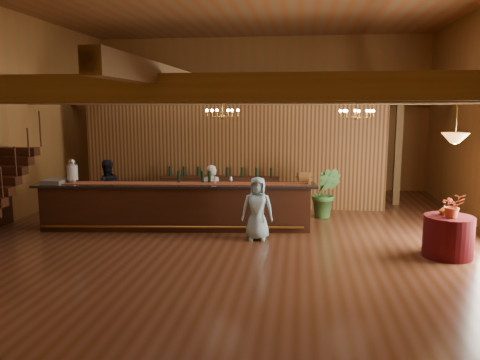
# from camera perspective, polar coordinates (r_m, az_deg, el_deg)

# --- Properties ---
(floor) EXTENTS (14.00, 14.00, 0.00)m
(floor) POSITION_cam_1_polar(r_m,az_deg,el_deg) (10.83, -1.06, -7.17)
(floor) COLOR brown
(floor) RESTS_ON ground
(wall_back) EXTENTS (12.00, 0.10, 5.50)m
(wall_back) POSITION_cam_1_polar(r_m,az_deg,el_deg) (17.37, 2.36, 8.07)
(wall_back) COLOR #A16632
(wall_back) RESTS_ON floor
(wall_front) EXTENTS (12.00, 0.10, 5.50)m
(wall_front) POSITION_cam_1_polar(r_m,az_deg,el_deg) (3.65, -17.72, 4.55)
(wall_front) COLOR #A16632
(wall_front) RESTS_ON floor
(beam_grid) EXTENTS (11.90, 13.90, 0.39)m
(beam_grid) POSITION_cam_1_polar(r_m,az_deg,el_deg) (10.92, -0.71, 10.17)
(beam_grid) COLOR brown
(beam_grid) RESTS_ON wall_left
(support_posts) EXTENTS (9.20, 10.20, 3.20)m
(support_posts) POSITION_cam_1_polar(r_m,az_deg,el_deg) (10.02, -1.51, 0.86)
(support_posts) COLOR brown
(support_posts) RESTS_ON floor
(partition_wall) EXTENTS (9.00, 0.18, 3.10)m
(partition_wall) POSITION_cam_1_polar(r_m,az_deg,el_deg) (14.02, -0.98, 2.96)
(partition_wall) COLOR brown
(partition_wall) RESTS_ON floor
(backroom_boxes) EXTENTS (4.10, 0.60, 1.10)m
(backroom_boxes) POSITION_cam_1_polar(r_m,az_deg,el_deg) (16.09, 0.80, 0.07)
(backroom_boxes) COLOR #381A10
(backroom_boxes) RESTS_ON floor
(tasting_bar) EXTENTS (6.91, 1.60, 1.16)m
(tasting_bar) POSITION_cam_1_polar(r_m,az_deg,el_deg) (11.66, -7.79, -3.16)
(tasting_bar) COLOR #381A10
(tasting_bar) RESTS_ON floor
(beverage_dispenser) EXTENTS (0.26, 0.26, 0.60)m
(beverage_dispenser) POSITION_cam_1_polar(r_m,az_deg,el_deg) (12.23, -19.77, 1.00)
(beverage_dispenser) COLOR silver
(beverage_dispenser) RESTS_ON tasting_bar
(glass_rack_tray) EXTENTS (0.50, 0.50, 0.10)m
(glass_rack_tray) POSITION_cam_1_polar(r_m,az_deg,el_deg) (12.32, -21.70, -0.17)
(glass_rack_tray) COLOR gray
(glass_rack_tray) RESTS_ON tasting_bar
(raffle_drum) EXTENTS (0.34, 0.24, 0.30)m
(raffle_drum) POSITION_cam_1_polar(r_m,az_deg,el_deg) (11.40, 7.79, 0.34)
(raffle_drum) COLOR #A36F2A
(raffle_drum) RESTS_ON tasting_bar
(bar_bottle_0) EXTENTS (0.07, 0.07, 0.30)m
(bar_bottle_0) POSITION_cam_1_polar(r_m,az_deg,el_deg) (11.65, -7.47, 0.40)
(bar_bottle_0) COLOR black
(bar_bottle_0) RESTS_ON tasting_bar
(bar_bottle_1) EXTENTS (0.07, 0.07, 0.30)m
(bar_bottle_1) POSITION_cam_1_polar(r_m,az_deg,el_deg) (11.57, -4.59, 0.39)
(bar_bottle_1) COLOR black
(bar_bottle_1) RESTS_ON tasting_bar
(bar_bottle_2) EXTENTS (0.07, 0.07, 0.30)m
(bar_bottle_2) POSITION_cam_1_polar(r_m,az_deg,el_deg) (11.56, -3.75, 0.39)
(bar_bottle_2) COLOR black
(bar_bottle_2) RESTS_ON tasting_bar
(backbar_shelf) EXTENTS (3.48, 1.05, 0.97)m
(backbar_shelf) POSITION_cam_1_polar(r_m,az_deg,el_deg) (13.90, -2.44, -1.54)
(backbar_shelf) COLOR #381A10
(backbar_shelf) RESTS_ON floor
(round_table) EXTENTS (0.97, 0.97, 0.84)m
(round_table) POSITION_cam_1_polar(r_m,az_deg,el_deg) (10.36, 24.03, -6.32)
(round_table) COLOR #460A14
(round_table) RESTS_ON floor
(chandelier_left) EXTENTS (0.80, 0.80, 0.49)m
(chandelier_left) POSITION_cam_1_polar(r_m,az_deg,el_deg) (11.43, -2.17, 8.21)
(chandelier_left) COLOR #C38A35
(chandelier_left) RESTS_ON beam_grid
(chandelier_right) EXTENTS (0.80, 0.80, 0.50)m
(chandelier_right) POSITION_cam_1_polar(r_m,az_deg,el_deg) (11.45, 14.05, 7.90)
(chandelier_right) COLOR #C38A35
(chandelier_right) RESTS_ON beam_grid
(pendant_lamp) EXTENTS (0.52, 0.52, 0.90)m
(pendant_lamp) POSITION_cam_1_polar(r_m,az_deg,el_deg) (10.05, 24.75, 4.68)
(pendant_lamp) COLOR #C38A35
(pendant_lamp) RESTS_ON beam_grid
(bartender) EXTENTS (0.60, 0.44, 1.52)m
(bartender) POSITION_cam_1_polar(r_m,az_deg,el_deg) (12.17, -3.52, -1.71)
(bartender) COLOR white
(bartender) RESTS_ON floor
(staff_second) EXTENTS (0.98, 0.91, 1.60)m
(staff_second) POSITION_cam_1_polar(r_m,az_deg,el_deg) (13.12, -15.91, -1.10)
(staff_second) COLOR black
(staff_second) RESTS_ON floor
(guest) EXTENTS (0.73, 0.50, 1.45)m
(guest) POSITION_cam_1_polar(r_m,az_deg,el_deg) (10.60, 2.12, -3.50)
(guest) COLOR #A3D7E9
(guest) RESTS_ON floor
(floor_plant) EXTENTS (0.88, 0.77, 1.38)m
(floor_plant) POSITION_cam_1_polar(r_m,az_deg,el_deg) (12.91, 10.40, -1.55)
(floor_plant) COLOR #3A6E2E
(floor_plant) RESTS_ON floor
(table_flowers) EXTENTS (0.49, 0.44, 0.49)m
(table_flowers) POSITION_cam_1_polar(r_m,az_deg,el_deg) (10.10, 24.49, -2.85)
(table_flowers) COLOR #C24D2A
(table_flowers) RESTS_ON round_table
(table_vase) EXTENTS (0.19, 0.19, 0.31)m
(table_vase) POSITION_cam_1_polar(r_m,az_deg,el_deg) (10.32, 23.61, -3.06)
(table_vase) COLOR #C38A35
(table_vase) RESTS_ON round_table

